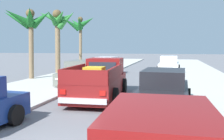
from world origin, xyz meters
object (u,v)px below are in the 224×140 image
pickup_truck (100,81)px  palm_tree_right_mid (79,26)px  car_left_far (169,65)px  car_left_mid (107,66)px  car_right_far (82,73)px  car_left_near (164,91)px  palm_tree_left_fore (29,22)px  palm_tree_left_back (58,23)px

pickup_truck → palm_tree_right_mid: 14.86m
car_left_far → pickup_truck: bearing=-103.3°
car_left_mid → car_right_far: size_ratio=1.01×
pickup_truck → car_left_near: 3.40m
palm_tree_left_fore → car_left_far: bearing=40.3°
palm_tree_left_fore → pickup_truck: bearing=-35.2°
car_left_far → car_right_far: bearing=-119.2°
pickup_truck → palm_tree_left_back: (-6.44, 8.96, 3.71)m
car_left_mid → car_left_far: size_ratio=1.01×
car_left_near → car_left_mid: size_ratio=1.00×
car_left_near → palm_tree_right_mid: size_ratio=0.78×
car_left_near → palm_tree_left_fore: (-9.65, 6.22, 3.45)m
car_right_far → palm_tree_left_back: size_ratio=0.77×
pickup_truck → car_left_mid: size_ratio=1.23×
palm_tree_left_fore → car_left_near: bearing=-32.8°
palm_tree_right_mid → car_right_far: bearing=-68.1°
car_left_mid → palm_tree_left_back: bearing=-174.2°
palm_tree_left_fore → palm_tree_right_mid: size_ratio=0.92×
car_left_near → car_right_far: (-5.24, 5.03, 0.00)m
car_left_mid → palm_tree_left_back: (-4.33, -0.44, 3.78)m
car_left_near → palm_tree_left_back: bearing=132.0°
pickup_truck → palm_tree_left_back: 11.64m
palm_tree_right_mid → palm_tree_left_back: (-0.40, -4.08, -0.08)m
car_left_near → pickup_truck: bearing=153.0°
car_right_far → palm_tree_left_back: 7.88m
car_left_mid → palm_tree_left_back: size_ratio=0.77×
car_left_near → palm_tree_right_mid: bearing=121.9°
pickup_truck → palm_tree_right_mid: (-6.04, 13.04, 3.78)m
palm_tree_left_fore → car_left_mid: bearing=46.4°
car_left_near → palm_tree_left_fore: size_ratio=0.85×
car_right_far → palm_tree_right_mid: 10.99m
car_left_near → palm_tree_left_fore: palm_tree_left_fore is taller
pickup_truck → car_left_far: size_ratio=1.24×
car_left_near → palm_tree_left_fore: 11.98m
palm_tree_left_fore → palm_tree_right_mid: palm_tree_right_mid is taller
car_right_far → car_left_near: bearing=-43.9°
car_left_near → car_right_far: 7.27m
car_left_near → car_left_far: same height
car_left_near → palm_tree_right_mid: 17.60m
pickup_truck → car_left_far: pickup_truck is taller
pickup_truck → car_left_near: (3.03, -1.54, -0.07)m
pickup_truck → car_left_far: bearing=76.7°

